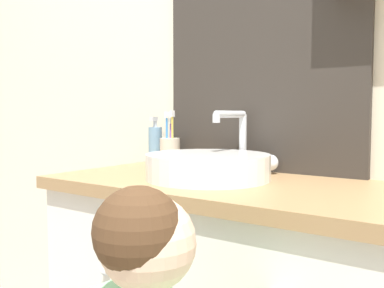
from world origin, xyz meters
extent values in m
cube|color=beige|center=(0.00, 0.63, 1.25)|extent=(3.20, 0.06, 2.50)
cube|color=#332D28|center=(-0.03, 0.59, 1.28)|extent=(0.68, 0.02, 1.21)
cube|color=#B2C1CC|center=(-0.03, 0.58, 1.28)|extent=(0.62, 0.01, 1.15)
cube|color=#99754C|center=(0.00, 0.35, 0.79)|extent=(1.01, 0.50, 0.03)
sphere|color=silver|center=(-0.23, 0.11, 0.58)|extent=(0.02, 0.02, 0.02)
cylinder|color=white|center=(-0.06, 0.34, 0.84)|extent=(0.35, 0.35, 0.07)
cylinder|color=silver|center=(-0.06, 0.34, 0.88)|extent=(0.28, 0.28, 0.01)
cylinder|color=silver|center=(-0.06, 0.54, 0.90)|extent=(0.02, 0.02, 0.18)
cylinder|color=silver|center=(-0.06, 0.46, 0.99)|extent=(0.02, 0.16, 0.02)
cylinder|color=silver|center=(-0.06, 0.38, 0.98)|extent=(0.02, 0.02, 0.02)
sphere|color=white|center=(0.04, 0.54, 0.84)|extent=(0.05, 0.05, 0.05)
cylinder|color=beige|center=(-0.34, 0.52, 0.86)|extent=(0.07, 0.07, 0.10)
cylinder|color=#E5CC4C|center=(-0.32, 0.51, 0.91)|extent=(0.01, 0.01, 0.18)
cube|color=white|center=(-0.32, 0.51, 0.99)|extent=(0.01, 0.02, 0.02)
cylinder|color=#8E56B7|center=(-0.34, 0.53, 0.90)|extent=(0.01, 0.01, 0.16)
cube|color=white|center=(-0.34, 0.53, 0.97)|extent=(0.01, 0.02, 0.02)
cylinder|color=#3884DB|center=(-0.34, 0.51, 0.91)|extent=(0.01, 0.01, 0.18)
cube|color=white|center=(-0.34, 0.51, 0.99)|extent=(0.01, 0.02, 0.02)
cylinder|color=#6B93B2|center=(-0.42, 0.54, 0.88)|extent=(0.05, 0.05, 0.13)
cylinder|color=silver|center=(-0.42, 0.54, 0.95)|extent=(0.01, 0.01, 0.02)
cube|color=silver|center=(-0.42, 0.53, 0.97)|extent=(0.02, 0.03, 0.02)
sphere|color=beige|center=(0.14, -0.14, 0.78)|extent=(0.16, 0.16, 0.16)
sphere|color=#4C331E|center=(0.14, -0.16, 0.81)|extent=(0.15, 0.15, 0.15)
cylinder|color=white|center=(0.26, 0.18, 0.66)|extent=(0.01, 0.05, 0.12)
camera|label=1|loc=(0.59, -0.65, 0.99)|focal=40.00mm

